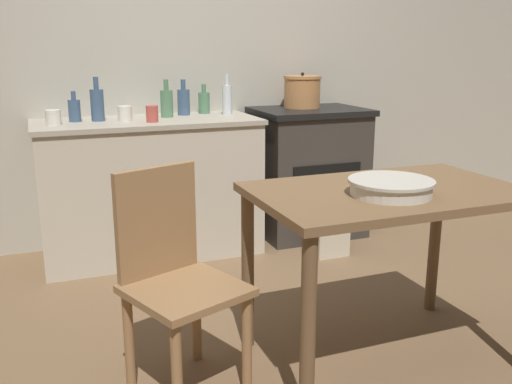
# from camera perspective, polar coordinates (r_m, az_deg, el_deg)

# --- Properties ---
(ground_plane) EXTENTS (14.00, 14.00, 0.00)m
(ground_plane) POSITION_cam_1_polar(r_m,az_deg,el_deg) (2.90, 3.12, -13.07)
(ground_plane) COLOR brown
(wall_back) EXTENTS (8.00, 0.07, 2.55)m
(wall_back) POSITION_cam_1_polar(r_m,az_deg,el_deg) (4.07, -6.16, 13.46)
(wall_back) COLOR #B2AD9E
(wall_back) RESTS_ON ground_plane
(counter_cabinet) EXTENTS (1.40, 0.62, 0.89)m
(counter_cabinet) POSITION_cam_1_polar(r_m,az_deg,el_deg) (3.76, -10.53, 0.44)
(counter_cabinet) COLOR beige
(counter_cabinet) RESTS_ON ground_plane
(stove) EXTENTS (0.76, 0.61, 0.91)m
(stove) POSITION_cam_1_polar(r_m,az_deg,el_deg) (4.13, 5.24, 2.05)
(stove) COLOR #38332D
(stove) RESTS_ON ground_plane
(work_table) EXTENTS (1.11, 0.70, 0.77)m
(work_table) POSITION_cam_1_polar(r_m,az_deg,el_deg) (2.44, 12.94, -2.29)
(work_table) COLOR brown
(work_table) RESTS_ON ground_plane
(chair) EXTENTS (0.52, 0.52, 0.88)m
(chair) POSITION_cam_1_polar(r_m,az_deg,el_deg) (2.27, -8.12, -8.17)
(chair) COLOR #997047
(chair) RESTS_ON ground_plane
(flour_sack) EXTENTS (0.22, 0.16, 0.41)m
(flour_sack) POSITION_cam_1_polar(r_m,az_deg,el_deg) (3.75, 7.39, -3.29)
(flour_sack) COLOR beige
(flour_sack) RESTS_ON ground_plane
(stock_pot) EXTENTS (0.27, 0.27, 0.25)m
(stock_pot) POSITION_cam_1_polar(r_m,az_deg,el_deg) (4.09, 4.64, 9.97)
(stock_pot) COLOR #B77A47
(stock_pot) RESTS_ON stove
(mixing_bowl_large) EXTENTS (0.34, 0.34, 0.06)m
(mixing_bowl_large) POSITION_cam_1_polar(r_m,az_deg,el_deg) (2.31, 13.35, 0.57)
(mixing_bowl_large) COLOR silver
(mixing_bowl_large) RESTS_ON work_table
(bottle_far_left) EXTENTS (0.08, 0.08, 0.24)m
(bottle_far_left) POSITION_cam_1_polar(r_m,az_deg,el_deg) (3.88, -7.25, 8.98)
(bottle_far_left) COLOR #3D5675
(bottle_far_left) RESTS_ON counter_cabinet
(bottle_left) EXTENTS (0.08, 0.08, 0.27)m
(bottle_left) POSITION_cam_1_polar(r_m,az_deg,el_deg) (3.67, -15.59, 8.47)
(bottle_left) COLOR #3D5675
(bottle_left) RESTS_ON counter_cabinet
(bottle_mid_left) EXTENTS (0.07, 0.07, 0.18)m
(bottle_mid_left) POSITION_cam_1_polar(r_m,az_deg,el_deg) (3.68, -17.70, 7.83)
(bottle_mid_left) COLOR #3D5675
(bottle_mid_left) RESTS_ON counter_cabinet
(bottle_center_left) EXTENTS (0.08, 0.08, 0.24)m
(bottle_center_left) POSITION_cam_1_polar(r_m,az_deg,el_deg) (3.78, -8.92, 8.82)
(bottle_center_left) COLOR #517F5B
(bottle_center_left) RESTS_ON counter_cabinet
(bottle_center) EXTENTS (0.08, 0.08, 0.20)m
(bottle_center) POSITION_cam_1_polar(r_m,az_deg,el_deg) (3.96, -5.22, 8.93)
(bottle_center) COLOR #517F5B
(bottle_center) RESTS_ON counter_cabinet
(bottle_center_right) EXTENTS (0.07, 0.07, 0.27)m
(bottle_center_right) POSITION_cam_1_polar(r_m,az_deg,el_deg) (3.87, -2.90, 9.28)
(bottle_center_right) COLOR silver
(bottle_center_right) RESTS_ON counter_cabinet
(cup_mid_right) EXTENTS (0.09, 0.09, 0.09)m
(cup_mid_right) POSITION_cam_1_polar(r_m,az_deg,el_deg) (3.57, -19.62, 7.04)
(cup_mid_right) COLOR silver
(cup_mid_right) RESTS_ON counter_cabinet
(cup_right) EXTENTS (0.09, 0.09, 0.09)m
(cup_right) POSITION_cam_1_polar(r_m,az_deg,el_deg) (3.63, -12.97, 7.65)
(cup_right) COLOR silver
(cup_right) RESTS_ON counter_cabinet
(cup_far_right) EXTENTS (0.07, 0.07, 0.10)m
(cup_far_right) POSITION_cam_1_polar(r_m,az_deg,el_deg) (3.55, -10.35, 7.69)
(cup_far_right) COLOR #B74C42
(cup_far_right) RESTS_ON counter_cabinet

